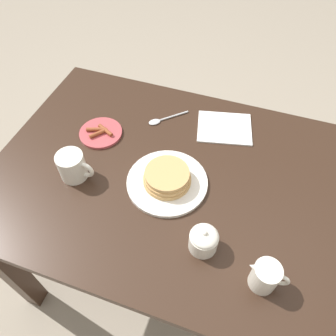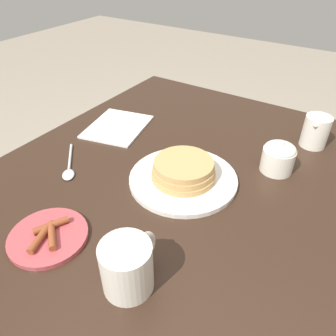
{
  "view_description": "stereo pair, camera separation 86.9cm",
  "coord_description": "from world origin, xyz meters",
  "px_view_note": "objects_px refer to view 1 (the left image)",
  "views": [
    {
      "loc": [
        0.23,
        -0.61,
        1.58
      ],
      "look_at": [
        0.02,
        0.0,
        0.75
      ],
      "focal_mm": 35.0,
      "sensor_mm": 36.0,
      "label": 1
    },
    {
      "loc": [
        -0.51,
        -0.34,
        1.21
      ],
      "look_at": [
        0.02,
        0.0,
        0.75
      ],
      "focal_mm": 35.0,
      "sensor_mm": 36.0,
      "label": 2
    }
  ],
  "objects_px": {
    "spoon": "(161,120)",
    "napkin": "(224,128)",
    "creamer_pitcher": "(265,276)",
    "side_plate_bacon": "(101,133)",
    "coffee_mug": "(73,166)",
    "sugar_bowl": "(204,240)",
    "pancake_plate": "(167,179)"
  },
  "relations": [
    {
      "from": "pancake_plate",
      "to": "side_plate_bacon",
      "type": "relative_size",
      "value": 1.68
    },
    {
      "from": "creamer_pitcher",
      "to": "spoon",
      "type": "relative_size",
      "value": 0.84
    },
    {
      "from": "creamer_pitcher",
      "to": "spoon",
      "type": "xyz_separation_m",
      "value": [
        -0.45,
        0.49,
        -0.04
      ]
    },
    {
      "from": "creamer_pitcher",
      "to": "sugar_bowl",
      "type": "relative_size",
      "value": 1.27
    },
    {
      "from": "coffee_mug",
      "to": "creamer_pitcher",
      "type": "distance_m",
      "value": 0.65
    },
    {
      "from": "coffee_mug",
      "to": "sugar_bowl",
      "type": "xyz_separation_m",
      "value": [
        0.46,
        -0.1,
        -0.01
      ]
    },
    {
      "from": "pancake_plate",
      "to": "spoon",
      "type": "height_order",
      "value": "pancake_plate"
    },
    {
      "from": "creamer_pitcher",
      "to": "sugar_bowl",
      "type": "height_order",
      "value": "creamer_pitcher"
    },
    {
      "from": "coffee_mug",
      "to": "napkin",
      "type": "relative_size",
      "value": 0.53
    },
    {
      "from": "pancake_plate",
      "to": "sugar_bowl",
      "type": "height_order",
      "value": "sugar_bowl"
    },
    {
      "from": "napkin",
      "to": "spoon",
      "type": "bearing_deg",
      "value": -170.86
    },
    {
      "from": "spoon",
      "to": "side_plate_bacon",
      "type": "bearing_deg",
      "value": -143.09
    },
    {
      "from": "coffee_mug",
      "to": "sugar_bowl",
      "type": "height_order",
      "value": "coffee_mug"
    },
    {
      "from": "side_plate_bacon",
      "to": "spoon",
      "type": "relative_size",
      "value": 1.19
    },
    {
      "from": "side_plate_bacon",
      "to": "napkin",
      "type": "distance_m",
      "value": 0.45
    },
    {
      "from": "side_plate_bacon",
      "to": "sugar_bowl",
      "type": "xyz_separation_m",
      "value": [
        0.46,
        -0.3,
        0.03
      ]
    },
    {
      "from": "creamer_pitcher",
      "to": "sugar_bowl",
      "type": "xyz_separation_m",
      "value": [
        -0.17,
        0.05,
        -0.01
      ]
    },
    {
      "from": "pancake_plate",
      "to": "coffee_mug",
      "type": "relative_size",
      "value": 2.16
    },
    {
      "from": "side_plate_bacon",
      "to": "pancake_plate",
      "type": "bearing_deg",
      "value": -23.19
    },
    {
      "from": "side_plate_bacon",
      "to": "creamer_pitcher",
      "type": "distance_m",
      "value": 0.72
    },
    {
      "from": "spoon",
      "to": "napkin",
      "type": "bearing_deg",
      "value": 9.14
    },
    {
      "from": "sugar_bowl",
      "to": "napkin",
      "type": "height_order",
      "value": "sugar_bowl"
    },
    {
      "from": "creamer_pitcher",
      "to": "spoon",
      "type": "bearing_deg",
      "value": 132.96
    },
    {
      "from": "creamer_pitcher",
      "to": "napkin",
      "type": "height_order",
      "value": "creamer_pitcher"
    },
    {
      "from": "pancake_plate",
      "to": "side_plate_bacon",
      "type": "xyz_separation_m",
      "value": [
        -0.3,
        0.13,
        -0.01
      ]
    },
    {
      "from": "sugar_bowl",
      "to": "napkin",
      "type": "relative_size",
      "value": 0.38
    },
    {
      "from": "side_plate_bacon",
      "to": "napkin",
      "type": "bearing_deg",
      "value": 22.8
    },
    {
      "from": "side_plate_bacon",
      "to": "sugar_bowl",
      "type": "bearing_deg",
      "value": -32.91
    },
    {
      "from": "pancake_plate",
      "to": "spoon",
      "type": "xyz_separation_m",
      "value": [
        -0.12,
        0.27,
        -0.02
      ]
    },
    {
      "from": "sugar_bowl",
      "to": "coffee_mug",
      "type": "bearing_deg",
      "value": 167.13
    },
    {
      "from": "coffee_mug",
      "to": "creamer_pitcher",
      "type": "relative_size",
      "value": 1.1
    },
    {
      "from": "side_plate_bacon",
      "to": "napkin",
      "type": "height_order",
      "value": "side_plate_bacon"
    }
  ]
}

